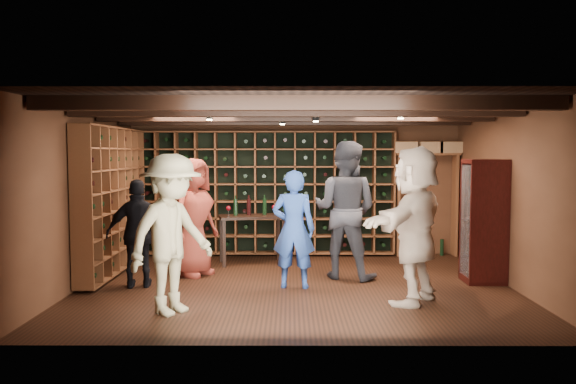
{
  "coord_description": "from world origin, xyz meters",
  "views": [
    {
      "loc": [
        -0.08,
        -7.83,
        1.87
      ],
      "look_at": [
        -0.11,
        0.2,
        1.31
      ],
      "focal_mm": 35.0,
      "sensor_mm": 36.0,
      "label": 1
    }
  ],
  "objects_px": {
    "man_grey_suit": "(345,210)",
    "tasting_table": "(252,221)",
    "guest_red_floral": "(194,217)",
    "man_blue_shirt": "(294,229)",
    "guest_beige": "(415,225)",
    "guest_khaki": "(172,234)",
    "guest_woman_black": "(139,233)",
    "display_cabinet": "(484,224)"
  },
  "relations": [
    {
      "from": "guest_beige",
      "to": "man_blue_shirt",
      "type": "bearing_deg",
      "value": -81.92
    },
    {
      "from": "guest_red_floral",
      "to": "guest_woman_black",
      "type": "distance_m",
      "value": 1.0
    },
    {
      "from": "tasting_table",
      "to": "display_cabinet",
      "type": "bearing_deg",
      "value": -34.45
    },
    {
      "from": "guest_woman_black",
      "to": "guest_khaki",
      "type": "bearing_deg",
      "value": 109.25
    },
    {
      "from": "man_blue_shirt",
      "to": "guest_woman_black",
      "type": "height_order",
      "value": "man_blue_shirt"
    },
    {
      "from": "man_blue_shirt",
      "to": "guest_beige",
      "type": "distance_m",
      "value": 1.7
    },
    {
      "from": "display_cabinet",
      "to": "guest_red_floral",
      "type": "bearing_deg",
      "value": 174.05
    },
    {
      "from": "guest_red_floral",
      "to": "guest_woman_black",
      "type": "relative_size",
      "value": 1.19
    },
    {
      "from": "guest_red_floral",
      "to": "guest_woman_black",
      "type": "bearing_deg",
      "value": 170.46
    },
    {
      "from": "man_grey_suit",
      "to": "guest_khaki",
      "type": "height_order",
      "value": "man_grey_suit"
    },
    {
      "from": "guest_beige",
      "to": "tasting_table",
      "type": "relative_size",
      "value": 1.66
    },
    {
      "from": "display_cabinet",
      "to": "guest_red_floral",
      "type": "relative_size",
      "value": 0.98
    },
    {
      "from": "display_cabinet",
      "to": "man_grey_suit",
      "type": "bearing_deg",
      "value": 171.47
    },
    {
      "from": "display_cabinet",
      "to": "guest_red_floral",
      "type": "distance_m",
      "value": 4.28
    },
    {
      "from": "guest_woman_black",
      "to": "guest_khaki",
      "type": "xyz_separation_m",
      "value": [
        0.73,
        -1.27,
        0.18
      ]
    },
    {
      "from": "tasting_table",
      "to": "man_blue_shirt",
      "type": "bearing_deg",
      "value": -80.44
    },
    {
      "from": "guest_khaki",
      "to": "guest_beige",
      "type": "height_order",
      "value": "guest_beige"
    },
    {
      "from": "man_grey_suit",
      "to": "guest_red_floral",
      "type": "relative_size",
      "value": 1.14
    },
    {
      "from": "man_grey_suit",
      "to": "tasting_table",
      "type": "distance_m",
      "value": 1.85
    },
    {
      "from": "man_blue_shirt",
      "to": "guest_beige",
      "type": "height_order",
      "value": "guest_beige"
    },
    {
      "from": "display_cabinet",
      "to": "guest_khaki",
      "type": "bearing_deg",
      "value": -159.12
    },
    {
      "from": "man_blue_shirt",
      "to": "guest_khaki",
      "type": "xyz_separation_m",
      "value": [
        -1.43,
        -1.26,
        0.11
      ]
    },
    {
      "from": "guest_red_floral",
      "to": "guest_beige",
      "type": "relative_size",
      "value": 0.91
    },
    {
      "from": "guest_woman_black",
      "to": "guest_beige",
      "type": "xyz_separation_m",
      "value": [
        3.66,
        -0.78,
        0.22
      ]
    },
    {
      "from": "display_cabinet",
      "to": "guest_red_floral",
      "type": "height_order",
      "value": "guest_red_floral"
    },
    {
      "from": "man_grey_suit",
      "to": "guest_red_floral",
      "type": "xyz_separation_m",
      "value": [
        -2.29,
        0.15,
        -0.13
      ]
    },
    {
      "from": "guest_beige",
      "to": "tasting_table",
      "type": "height_order",
      "value": "guest_beige"
    },
    {
      "from": "man_blue_shirt",
      "to": "man_grey_suit",
      "type": "bearing_deg",
      "value": -134.28
    },
    {
      "from": "man_blue_shirt",
      "to": "guest_woman_black",
      "type": "relative_size",
      "value": 1.09
    },
    {
      "from": "display_cabinet",
      "to": "man_blue_shirt",
      "type": "xyz_separation_m",
      "value": [
        -2.74,
        -0.33,
        -0.04
      ]
    },
    {
      "from": "guest_khaki",
      "to": "tasting_table",
      "type": "distance_m",
      "value": 3.06
    },
    {
      "from": "guest_red_floral",
      "to": "guest_khaki",
      "type": "relative_size",
      "value": 0.96
    },
    {
      "from": "guest_woman_black",
      "to": "man_blue_shirt",
      "type": "bearing_deg",
      "value": 169.11
    },
    {
      "from": "guest_woman_black",
      "to": "man_grey_suit",
      "type": "bearing_deg",
      "value": -178.63
    },
    {
      "from": "guest_woman_black",
      "to": "guest_beige",
      "type": "distance_m",
      "value": 3.74
    },
    {
      "from": "man_blue_shirt",
      "to": "man_grey_suit",
      "type": "xyz_separation_m",
      "value": [
        0.77,
        0.63,
        0.2
      ]
    },
    {
      "from": "man_grey_suit",
      "to": "guest_woman_black",
      "type": "relative_size",
      "value": 1.36
    },
    {
      "from": "guest_beige",
      "to": "tasting_table",
      "type": "bearing_deg",
      "value": -103.22
    },
    {
      "from": "display_cabinet",
      "to": "tasting_table",
      "type": "bearing_deg",
      "value": 158.22
    },
    {
      "from": "guest_red_floral",
      "to": "guest_khaki",
      "type": "xyz_separation_m",
      "value": [
        0.09,
        -2.03,
        0.03
      ]
    },
    {
      "from": "guest_woman_black",
      "to": "display_cabinet",
      "type": "bearing_deg",
      "value": 173.24
    },
    {
      "from": "guest_woman_black",
      "to": "guest_khaki",
      "type": "distance_m",
      "value": 1.47
    }
  ]
}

